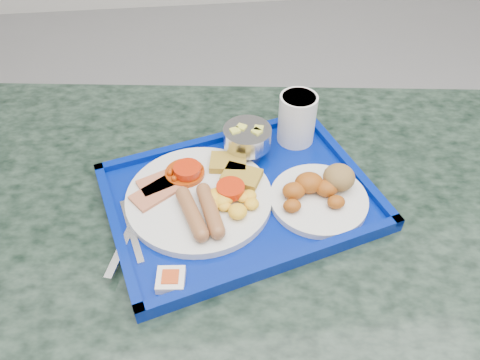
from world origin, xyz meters
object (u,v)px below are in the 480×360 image
object	(u,v)px
bread_plate	(321,192)
main_plate	(203,195)
juice_cup	(297,117)
fruit_bowl	(247,138)
table	(243,273)
tray	(240,198)

from	to	relation	value
bread_plate	main_plate	bearing A→B (deg)	174.40
bread_plate	juice_cup	size ratio (longest dim) A/B	1.68
fruit_bowl	bread_plate	bearing A→B (deg)	-50.11
juice_cup	table	bearing A→B (deg)	-126.71
main_plate	fruit_bowl	distance (m)	0.15
table	tray	size ratio (longest dim) A/B	2.43
table	bread_plate	world-z (taller)	bread_plate
bread_plate	tray	bearing A→B (deg)	170.11
juice_cup	main_plate	bearing A→B (deg)	-142.37
fruit_bowl	main_plate	bearing A→B (deg)	-128.63
tray	bread_plate	xyz separation A→B (m)	(0.14, -0.02, 0.02)
table	fruit_bowl	bearing A→B (deg)	80.04
tray	fruit_bowl	size ratio (longest dim) A/B	5.81
tray	main_plate	world-z (taller)	main_plate
main_plate	fruit_bowl	world-z (taller)	fruit_bowl
main_plate	juice_cup	world-z (taller)	juice_cup
bread_plate	juice_cup	world-z (taller)	juice_cup
juice_cup	bread_plate	bearing A→B (deg)	-86.44
fruit_bowl	juice_cup	world-z (taller)	juice_cup
table	tray	distance (m)	0.21
tray	fruit_bowl	distance (m)	0.13
fruit_bowl	table	bearing A→B (deg)	-99.96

